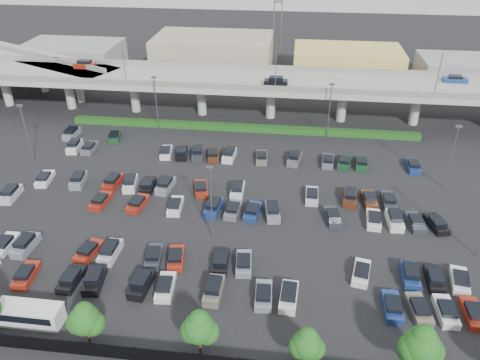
{
  "coord_description": "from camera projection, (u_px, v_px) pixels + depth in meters",
  "views": [
    {
      "loc": [
        9.42,
        -56.03,
        37.51
      ],
      "look_at": [
        2.29,
        3.19,
        2.0
      ],
      "focal_mm": 35.0,
      "sensor_mm": 36.0,
      "label": 1
    }
  ],
  "objects": [
    {
      "name": "distant_buildings",
      "position": [
        308.0,
        58.0,
        117.5
      ],
      "size": [
        138.0,
        24.0,
        9.0
      ],
      "color": "gray",
      "rests_on": "ground"
    },
    {
      "name": "on_ramp",
      "position": [
        24.0,
        58.0,
        106.52
      ],
      "size": [
        50.93,
        30.13,
        8.8
      ],
      "color": "#97978F",
      "rests_on": "ground"
    },
    {
      "name": "parked_cars",
      "position": [
        210.0,
        212.0,
        64.77
      ],
      "size": [
        63.12,
        41.63,
        1.67
      ],
      "color": "#4E2514",
      "rests_on": "ground"
    },
    {
      "name": "shuttle_bus",
      "position": [
        29.0,
        314.0,
        47.93
      ],
      "size": [
        6.86,
        2.39,
        2.2
      ],
      "color": "silver",
      "rests_on": "ground"
    },
    {
      "name": "hedge",
      "position": [
        242.0,
        128.0,
        89.0
      ],
      "size": [
        66.0,
        1.6,
        1.1
      ],
      "primitive_type": "cube",
      "color": "#134313",
      "rests_on": "ground"
    },
    {
      "name": "overpass",
      "position": [
        245.0,
        83.0,
        91.72
      ],
      "size": [
        150.0,
        13.0,
        15.8
      ],
      "color": "#97978F",
      "rests_on": "ground"
    },
    {
      "name": "fence",
      "position": [
        175.0,
        358.0,
        43.61
      ],
      "size": [
        70.0,
        0.1,
        2.0
      ],
      "color": "black",
      "rests_on": "ground"
    },
    {
      "name": "tree_row",
      "position": [
        185.0,
        327.0,
        43.45
      ],
      "size": [
        65.07,
        3.66,
        5.94
      ],
      "color": "#332316",
      "rests_on": "ground"
    },
    {
      "name": "light_poles",
      "position": [
        195.0,
        156.0,
        66.89
      ],
      "size": [
        66.9,
        48.38,
        10.3
      ],
      "color": "#515056",
      "rests_on": "ground"
    },
    {
      "name": "ground",
      "position": [
        222.0,
        202.0,
        67.95
      ],
      "size": [
        280.0,
        280.0,
        0.0
      ],
      "primitive_type": "plane",
      "color": "black"
    }
  ]
}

